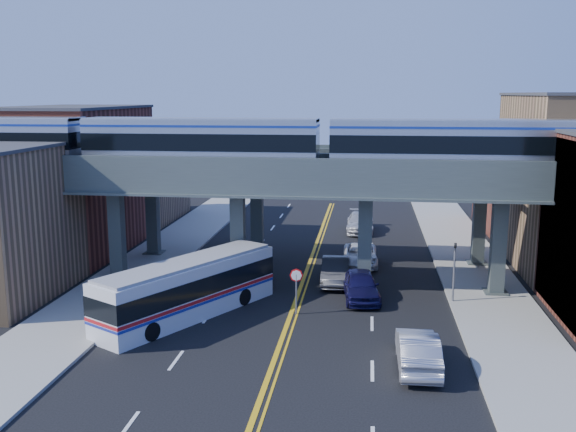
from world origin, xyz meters
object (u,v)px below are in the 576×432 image
at_px(stop_sign, 296,284).
at_px(car_lane_c, 360,255).
at_px(car_parked_curb, 418,350).
at_px(transit_bus, 188,289).
at_px(traffic_signal, 454,266).
at_px(car_lane_b, 335,271).
at_px(car_lane_d, 360,222).
at_px(transit_train, 202,142).
at_px(car_lane_a, 361,285).

bearing_deg(stop_sign, car_lane_c, 72.98).
bearing_deg(car_parked_curb, transit_bus, -24.82).
relative_size(traffic_signal, car_parked_curb, 0.81).
xyz_separation_m(car_lane_b, car_lane_d, (1.34, 16.25, 0.01)).
bearing_deg(transit_bus, car_lane_d, 9.17).
bearing_deg(traffic_signal, car_lane_b, 155.12).
relative_size(traffic_signal, transit_bus, 0.36).
relative_size(stop_sign, car_parked_curb, 0.52).
distance_m(transit_train, car_lane_d, 21.69).
relative_size(car_lane_d, car_parked_curb, 1.12).
relative_size(car_lane_a, car_parked_curb, 1.00).
bearing_deg(transit_train, car_lane_d, 61.07).
distance_m(traffic_signal, car_lane_a, 5.58).
relative_size(transit_bus, car_lane_c, 2.20).
relative_size(stop_sign, car_lane_b, 0.53).
distance_m(transit_train, traffic_signal, 17.00).
distance_m(transit_train, car_lane_c, 14.34).
distance_m(car_lane_b, car_lane_d, 16.30).
xyz_separation_m(stop_sign, car_lane_b, (1.83, 6.28, -0.94)).
xyz_separation_m(traffic_signal, car_lane_b, (-7.07, 3.28, -1.48)).
bearing_deg(transit_bus, transit_train, 36.30).
distance_m(stop_sign, car_lane_b, 6.61).
height_order(transit_train, car_lane_a, transit_train).
bearing_deg(car_lane_b, car_lane_c, 70.64).
height_order(transit_bus, car_lane_d, transit_bus).
xyz_separation_m(traffic_signal, car_lane_c, (-5.52, 8.03, -1.58)).
distance_m(transit_bus, car_lane_c, 15.20).
distance_m(car_lane_a, car_lane_c, 7.89).
height_order(transit_bus, car_lane_a, transit_bus).
xyz_separation_m(transit_train, transit_bus, (0.64, -6.01, -7.64)).
height_order(transit_train, car_lane_b, transit_train).
bearing_deg(traffic_signal, transit_bus, -164.82).
xyz_separation_m(stop_sign, car_parked_curb, (6.20, -6.39, -0.93)).
bearing_deg(car_parked_curb, car_lane_c, -81.58).
distance_m(transit_bus, car_parked_curb, 13.24).
relative_size(car_lane_a, car_lane_c, 0.97).
bearing_deg(car_lane_b, car_lane_a, -63.10).
distance_m(transit_train, car_lane_a, 13.16).
height_order(stop_sign, traffic_signal, traffic_signal).
bearing_deg(car_lane_b, car_lane_d, 83.92).
distance_m(car_lane_c, car_parked_curb, 17.65).
distance_m(transit_bus, car_lane_d, 25.22).
height_order(traffic_signal, car_parked_curb, traffic_signal).
bearing_deg(car_lane_d, traffic_signal, -74.33).
height_order(traffic_signal, car_lane_c, traffic_signal).
relative_size(car_lane_a, car_lane_d, 0.89).
relative_size(traffic_signal, car_lane_d, 0.72).
distance_m(stop_sign, car_parked_curb, 8.95).
bearing_deg(car_lane_c, transit_bus, -129.43).
height_order(traffic_signal, car_lane_a, traffic_signal).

